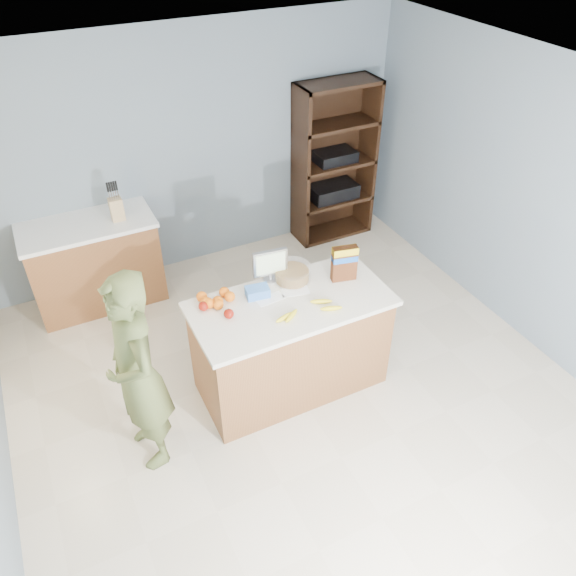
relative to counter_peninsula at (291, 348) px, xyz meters
name	(u,v)px	position (x,y,z in m)	size (l,w,h in m)	color
floor	(307,407)	(0.00, -0.30, -0.42)	(4.50, 5.00, 0.02)	beige
walls	(312,238)	(0.00, -0.30, 1.24)	(4.52, 5.02, 2.51)	slate
counter_peninsula	(291,348)	(0.00, 0.00, 0.00)	(1.56, 0.76, 0.90)	brown
back_cabinet	(95,263)	(-1.20, 1.90, 0.04)	(1.24, 0.62, 0.90)	brown
shelving_unit	(332,164)	(1.55, 2.05, 0.45)	(0.90, 0.40, 1.80)	black
person	(137,375)	(-1.25, -0.14, 0.40)	(0.59, 0.39, 1.63)	#505A2E
knife_block	(116,208)	(-0.90, 1.84, 0.60)	(0.12, 0.10, 0.31)	tan
envelopes	(283,295)	(-0.02, 0.10, 0.49)	(0.45, 0.16, 0.00)	white
bananas	(307,311)	(0.05, -0.17, 0.50)	(0.54, 0.20, 0.04)	yellow
apples	(216,310)	(-0.56, 0.12, 0.52)	(0.21, 0.24, 0.08)	maroon
oranges	(215,299)	(-0.53, 0.24, 0.53)	(0.28, 0.23, 0.08)	#E55C0E
blue_carton	(258,292)	(-0.20, 0.18, 0.52)	(0.18, 0.12, 0.08)	blue
salad_bowl	(292,274)	(0.14, 0.25, 0.54)	(0.30, 0.30, 0.13)	#267219
tv	(270,264)	(-0.02, 0.32, 0.64)	(0.28, 0.12, 0.28)	silver
cereal_box	(344,261)	(0.51, 0.08, 0.66)	(0.21, 0.12, 0.30)	#592B14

